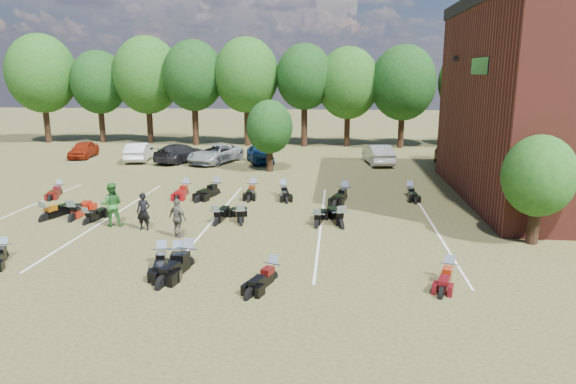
# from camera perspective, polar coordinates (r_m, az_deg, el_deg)

# --- Properties ---
(ground) EXTENTS (160.00, 160.00, 0.00)m
(ground) POSITION_cam_1_polar(r_m,az_deg,el_deg) (20.69, -2.16, -5.70)
(ground) COLOR brown
(ground) RESTS_ON ground
(car_0) EXTENTS (2.03, 4.03, 1.32)m
(car_0) POSITION_cam_1_polar(r_m,az_deg,el_deg) (44.90, -21.78, 4.41)
(car_0) COLOR maroon
(car_0) RESTS_ON ground
(car_1) EXTENTS (2.25, 4.58, 1.45)m
(car_1) POSITION_cam_1_polar(r_m,az_deg,el_deg) (41.70, -16.22, 4.32)
(car_1) COLOR #BDBCC1
(car_1) RESTS_ON ground
(car_2) EXTENTS (3.98, 5.65, 1.43)m
(car_2) POSITION_cam_1_polar(r_m,az_deg,el_deg) (39.51, -8.08, 4.24)
(car_2) COLOR gray
(car_2) RESTS_ON ground
(car_3) EXTENTS (3.68, 5.26, 1.41)m
(car_3) POSITION_cam_1_polar(r_m,az_deg,el_deg) (40.41, -11.84, 4.28)
(car_3) COLOR black
(car_3) RESTS_ON ground
(car_4) EXTENTS (2.89, 4.32, 1.37)m
(car_4) POSITION_cam_1_polar(r_m,az_deg,el_deg) (39.26, -3.14, 4.25)
(car_4) COLOR navy
(car_4) RESTS_ON ground
(car_5) EXTENTS (2.26, 4.75, 1.50)m
(car_5) POSITION_cam_1_polar(r_m,az_deg,el_deg) (39.15, 9.97, 4.15)
(car_5) COLOR #A6A6A1
(car_5) RESTS_ON ground
(car_6) EXTENTS (3.07, 5.66, 1.51)m
(car_6) POSITION_cam_1_polar(r_m,az_deg,el_deg) (39.45, 17.99, 3.78)
(car_6) COLOR #620D05
(car_6) RESTS_ON ground
(car_7) EXTENTS (3.07, 4.80, 1.30)m
(car_7) POSITION_cam_1_polar(r_m,az_deg,el_deg) (39.56, 19.00, 3.58)
(car_7) COLOR #3B3B40
(car_7) RESTS_ON ground
(person_black) EXTENTS (0.61, 0.41, 1.65)m
(person_black) POSITION_cam_1_polar(r_m,az_deg,el_deg) (23.00, -15.76, -2.12)
(person_black) COLOR black
(person_black) RESTS_ON ground
(person_green) EXTENTS (1.10, 0.95, 1.96)m
(person_green) POSITION_cam_1_polar(r_m,az_deg,el_deg) (24.03, -18.99, -1.32)
(person_green) COLOR #266526
(person_green) RESTS_ON ground
(person_grey) EXTENTS (1.04, 0.83, 1.65)m
(person_grey) POSITION_cam_1_polar(r_m,az_deg,el_deg) (21.63, -12.15, -2.87)
(person_grey) COLOR #535047
(person_grey) RESTS_ON ground
(motorcycle_1) EXTENTS (1.24, 2.09, 1.11)m
(motorcycle_1) POSITION_cam_1_polar(r_m,az_deg,el_deg) (21.70, -28.94, -6.48)
(motorcycle_1) COLOR black
(motorcycle_1) RESTS_ON ground
(motorcycle_2) EXTENTS (1.25, 2.61, 1.40)m
(motorcycle_2) POSITION_cam_1_polar(r_m,az_deg,el_deg) (18.56, -11.05, -8.17)
(motorcycle_2) COLOR black
(motorcycle_2) RESTS_ON ground
(motorcycle_3) EXTENTS (0.99, 2.29, 1.24)m
(motorcycle_3) POSITION_cam_1_polar(r_m,az_deg,el_deg) (18.79, -12.12, -7.96)
(motorcycle_3) COLOR black
(motorcycle_3) RESTS_ON ground
(motorcycle_4) EXTENTS (1.22, 2.31, 1.23)m
(motorcycle_4) POSITION_cam_1_polar(r_m,az_deg,el_deg) (18.93, -13.78, -7.89)
(motorcycle_4) COLOR black
(motorcycle_4) RESTS_ON ground
(motorcycle_5) EXTENTS (1.33, 2.19, 1.17)m
(motorcycle_5) POSITION_cam_1_polar(r_m,az_deg,el_deg) (17.14, -1.77, -9.75)
(motorcycle_5) COLOR black
(motorcycle_5) RESTS_ON ground
(motorcycle_6) EXTENTS (1.27, 2.12, 1.13)m
(motorcycle_6) POSITION_cam_1_polar(r_m,az_deg,el_deg) (17.98, 17.34, -9.26)
(motorcycle_6) COLOR #510B11
(motorcycle_6) RESTS_ON ground
(motorcycle_7) EXTENTS (0.88, 2.53, 1.40)m
(motorcycle_7) POSITION_cam_1_polar(r_m,az_deg,el_deg) (25.81, -22.77, -2.93)
(motorcycle_7) COLOR #9C190B
(motorcycle_7) RESTS_ON ground
(motorcycle_8) EXTENTS (1.43, 2.51, 1.33)m
(motorcycle_8) POSITION_cam_1_polar(r_m,az_deg,el_deg) (26.30, -25.35, -2.89)
(motorcycle_8) COLOR black
(motorcycle_8) RESTS_ON ground
(motorcycle_9) EXTENTS (0.92, 2.08, 1.12)m
(motorcycle_9) POSITION_cam_1_polar(r_m,az_deg,el_deg) (24.98, -21.40, -3.32)
(motorcycle_9) COLOR black
(motorcycle_9) RESTS_ON ground
(motorcycle_10) EXTENTS (1.25, 2.46, 1.31)m
(motorcycle_10) POSITION_cam_1_polar(r_m,az_deg,el_deg) (23.31, -5.26, -3.59)
(motorcycle_10) COLOR black
(motorcycle_10) RESTS_ON ground
(motorcycle_11) EXTENTS (0.90, 2.33, 1.27)m
(motorcycle_11) POSITION_cam_1_polar(r_m,az_deg,el_deg) (23.39, -7.93, -3.60)
(motorcycle_11) COLOR black
(motorcycle_11) RESTS_ON ground
(motorcycle_12) EXTENTS (0.95, 2.22, 1.20)m
(motorcycle_12) POSITION_cam_1_polar(r_m,az_deg,el_deg) (22.86, 3.24, -3.88)
(motorcycle_12) COLOR black
(motorcycle_12) RESTS_ON ground
(motorcycle_13) EXTENTS (1.48, 2.65, 1.41)m
(motorcycle_13) POSITION_cam_1_polar(r_m,az_deg,el_deg) (22.88, 5.85, -3.92)
(motorcycle_13) COLOR black
(motorcycle_13) RESTS_ON ground
(motorcycle_14) EXTENTS (1.04, 2.15, 1.15)m
(motorcycle_14) POSITION_cam_1_polar(r_m,az_deg,el_deg) (31.70, -24.02, -0.23)
(motorcycle_14) COLOR #4F0D0B
(motorcycle_14) RESTS_ON ground
(motorcycle_15) EXTENTS (0.73, 2.27, 1.26)m
(motorcycle_15) POSITION_cam_1_polar(r_m,az_deg,el_deg) (29.49, -11.27, -0.26)
(motorcycle_15) COLOR maroon
(motorcycle_15) RESTS_ON ground
(motorcycle_16) EXTENTS (1.52, 2.66, 1.41)m
(motorcycle_16) POSITION_cam_1_polar(r_m,az_deg,el_deg) (29.14, -7.98, -0.29)
(motorcycle_16) COLOR black
(motorcycle_16) RESTS_ON ground
(motorcycle_17) EXTENTS (0.80, 2.32, 1.28)m
(motorcycle_17) POSITION_cam_1_polar(r_m,az_deg,el_deg) (28.99, -3.90, -0.26)
(motorcycle_17) COLOR black
(motorcycle_17) RESTS_ON ground
(motorcycle_18) EXTENTS (1.45, 2.59, 1.38)m
(motorcycle_18) POSITION_cam_1_polar(r_m,az_deg,el_deg) (27.94, 6.27, -0.82)
(motorcycle_18) COLOR black
(motorcycle_18) RESTS_ON ground
(motorcycle_19) EXTENTS (1.17, 2.36, 1.26)m
(motorcycle_19) POSITION_cam_1_polar(r_m,az_deg,el_deg) (28.64, -0.53, -0.40)
(motorcycle_19) COLOR black
(motorcycle_19) RESTS_ON ground
(motorcycle_20) EXTENTS (0.78, 2.17, 1.19)m
(motorcycle_20) POSITION_cam_1_polar(r_m,az_deg,el_deg) (29.24, 13.34, -0.47)
(motorcycle_20) COLOR black
(motorcycle_20) RESTS_ON ground
(tree_line) EXTENTS (56.00, 6.00, 9.79)m
(tree_line) POSITION_cam_1_polar(r_m,az_deg,el_deg) (48.56, 1.24, 12.60)
(tree_line) COLOR black
(tree_line) RESTS_ON ground
(young_tree_near_building) EXTENTS (2.80, 2.80, 4.16)m
(young_tree_near_building) POSITION_cam_1_polar(r_m,az_deg,el_deg) (22.21, 26.10, 1.61)
(young_tree_near_building) COLOR black
(young_tree_near_building) RESTS_ON ground
(young_tree_midfield) EXTENTS (3.20, 3.20, 4.70)m
(young_tree_midfield) POSITION_cam_1_polar(r_m,az_deg,el_deg) (35.41, -2.07, 7.24)
(young_tree_midfield) COLOR black
(young_tree_midfield) RESTS_ON ground
(parking_lines) EXTENTS (20.10, 14.00, 0.01)m
(parking_lines) POSITION_cam_1_polar(r_m,az_deg,el_deg) (24.05, -8.31, -3.13)
(parking_lines) COLOR silver
(parking_lines) RESTS_ON ground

